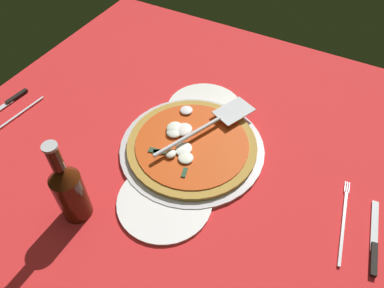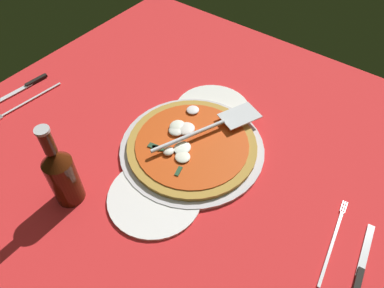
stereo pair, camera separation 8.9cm
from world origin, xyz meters
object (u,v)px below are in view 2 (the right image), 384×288
(place_setting_far, at_px, (347,256))
(beer_bottle, at_px, (62,174))
(place_setting_near, at_px, (27,95))
(pizza, at_px, (191,144))
(dinner_plate_right, at_px, (155,197))
(pizza_server, at_px, (214,126))
(dinner_plate_left, at_px, (213,110))

(place_setting_far, xyz_separation_m, beer_bottle, (0.24, -0.55, 0.08))
(place_setting_near, bearing_deg, pizza, 108.48)
(pizza, relative_size, beer_bottle, 1.46)
(dinner_plate_right, xyz_separation_m, beer_bottle, (0.11, -0.15, 0.08))
(dinner_plate_right, height_order, pizza_server, pizza_server)
(place_setting_near, xyz_separation_m, place_setting_far, (-0.08, 0.92, -0.00))
(pizza_server, distance_m, beer_bottle, 0.38)
(pizza_server, bearing_deg, place_setting_near, 133.45)
(pizza_server, distance_m, place_setting_far, 0.41)
(pizza, bearing_deg, place_setting_near, -76.36)
(dinner_plate_left, xyz_separation_m, pizza, (0.15, 0.04, 0.01))
(dinner_plate_right, bearing_deg, pizza, -172.07)
(place_setting_near, bearing_deg, place_setting_far, 100.02)
(pizza, xyz_separation_m, place_setting_far, (0.04, 0.42, -0.02))
(dinner_plate_right, relative_size, place_setting_far, 0.93)
(place_setting_near, bearing_deg, dinner_plate_right, 90.20)
(pizza_server, height_order, place_setting_near, pizza_server)
(dinner_plate_left, relative_size, pizza, 0.64)
(dinner_plate_right, relative_size, place_setting_near, 0.94)
(dinner_plate_right, xyz_separation_m, pizza, (-0.17, -0.02, 0.01))
(place_setting_far, bearing_deg, place_setting_near, 87.14)
(dinner_plate_right, distance_m, place_setting_near, 0.53)
(dinner_plate_right, relative_size, beer_bottle, 0.96)
(place_setting_near, relative_size, beer_bottle, 1.03)
(place_setting_far, distance_m, beer_bottle, 0.60)
(pizza, distance_m, beer_bottle, 0.31)
(pizza, distance_m, place_setting_far, 0.42)
(pizza, xyz_separation_m, beer_bottle, (0.28, -0.13, 0.07))
(dinner_plate_left, bearing_deg, place_setting_far, 67.86)
(beer_bottle, bearing_deg, pizza, 154.87)
(pizza_server, relative_size, place_setting_far, 1.28)
(dinner_plate_right, distance_m, place_setting_far, 0.42)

